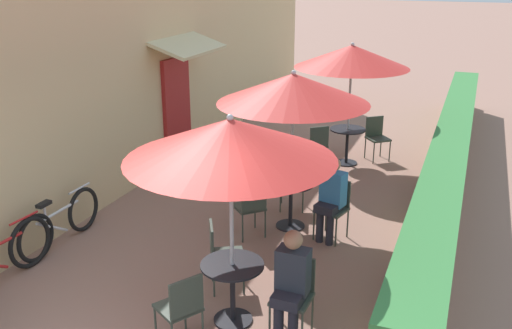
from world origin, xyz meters
TOP-DOWN VIEW (x-y plane):
  - cafe_facade_wall at (-2.54, 6.83)m, footprint 0.98×13.92m
  - planter_hedge at (2.75, 6.86)m, footprint 0.60×12.92m
  - patio_table_near at (0.80, 1.68)m, footprint 0.70×0.70m
  - patio_umbrella_near at (0.80, 1.68)m, footprint 2.18×2.18m
  - cafe_chair_near_left at (0.51, 1.05)m, footprint 0.55×0.55m
  - cafe_chair_near_right at (1.49, 1.74)m, footprint 0.41×0.41m
  - seated_patron_near_right at (1.49, 1.63)m, footprint 0.34×0.41m
  - cafe_chair_near_back at (0.40, 2.25)m, footprint 0.54×0.54m
  - patio_table_mid at (0.64, 4.23)m, footprint 0.70×0.70m
  - patio_umbrella_mid at (0.64, 4.23)m, footprint 2.18×2.18m
  - cafe_chair_mid_left at (0.22, 3.68)m, footprint 0.57×0.57m
  - cafe_chair_mid_right at (1.33, 4.13)m, footprint 0.48×0.48m
  - seated_patron_mid_right at (1.30, 4.03)m, footprint 0.41×0.47m
  - cafe_chair_mid_back at (0.38, 4.87)m, footprint 0.49×0.49m
  - coffee_cup_mid at (0.71, 4.13)m, footprint 0.07×0.07m
  - patio_table_far at (0.78, 7.39)m, footprint 0.70×0.70m
  - patio_umbrella_far at (0.78, 7.39)m, footprint 2.18×2.18m
  - cafe_chair_far_left at (0.30, 6.89)m, footprint 0.56×0.56m
  - cafe_chair_far_right at (1.27, 7.88)m, footprint 0.56×0.56m
  - bicycle_second at (-2.20, 2.47)m, footprint 0.10×1.68m

SIDE VIEW (x-z plane):
  - bicycle_second at x=-2.20m, z-range -0.03..0.73m
  - patio_table_near at x=0.80m, z-range 0.14..0.86m
  - patio_table_mid at x=0.64m, z-range 0.14..0.86m
  - patio_table_far at x=0.78m, z-range 0.14..0.86m
  - cafe_chair_near_left at x=0.51m, z-range 0.08..0.95m
  - cafe_chair_near_right at x=1.49m, z-range 0.08..0.95m
  - cafe_chair_near_back at x=0.40m, z-range 0.08..0.95m
  - cafe_chair_mid_left at x=0.22m, z-range 0.08..0.95m
  - cafe_chair_mid_right at x=1.33m, z-range 0.08..0.95m
  - cafe_chair_mid_back at x=0.38m, z-range 0.08..0.95m
  - cafe_chair_far_left at x=0.30m, z-range 0.08..0.95m
  - cafe_chair_far_right at x=1.27m, z-range 0.08..0.95m
  - planter_hedge at x=2.75m, z-range 0.03..1.04m
  - seated_patron_near_right at x=1.49m, z-range 0.06..1.31m
  - seated_patron_mid_right at x=1.30m, z-range 0.06..1.31m
  - coffee_cup_mid at x=0.71m, z-range 0.72..0.81m
  - cafe_facade_wall at x=-2.54m, z-range -0.01..4.19m
  - patio_umbrella_near at x=0.80m, z-range 0.94..3.34m
  - patio_umbrella_mid at x=0.64m, z-range 0.94..3.34m
  - patio_umbrella_far at x=0.78m, z-range 0.94..3.34m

